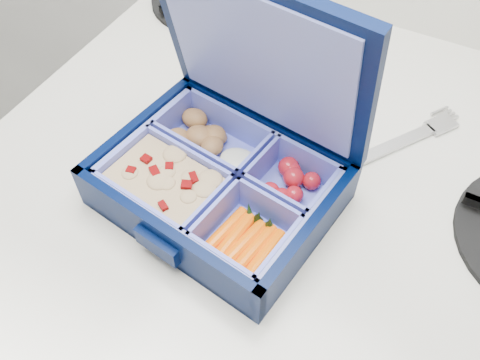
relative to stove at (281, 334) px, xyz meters
The scene contains 3 objects.
stove is the anchor object (origin of this frame).
bento_box 0.54m from the stove, 120.99° to the right, with size 0.21×0.17×0.05m, color #000B2F, non-canonical shape.
fork 0.51m from the stove, 26.73° to the left, with size 0.03×0.20×0.01m, color #ACACAE, non-canonical shape.
Camera 1 is at (-0.17, 1.29, 1.42)m, focal length 38.00 mm.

